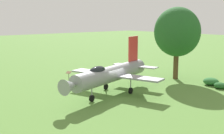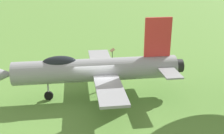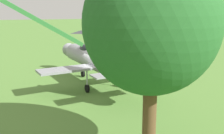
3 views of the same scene
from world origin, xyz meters
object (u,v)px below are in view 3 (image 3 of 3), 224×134
Objects in this scene: parked_car_green at (109,29)px; parked_car_yellow at (158,30)px; parked_car_blue at (141,30)px; shade_tree at (152,25)px; parked_car_white at (177,31)px; parked_car_red at (124,29)px; display_jet at (96,60)px; info_plaque at (188,71)px.

parked_car_yellow is at bearing 91.42° from parked_car_green.
parked_car_blue is 7.36m from parked_car_green.
shade_tree is 1.71× the size of parked_car_white.
parked_car_red is at bearing -86.80° from parked_car_white.
display_jet reaches higher than parked_car_green.
shade_tree reaches higher than parked_car_white.
display_jet is at bearing -9.04° from parked_car_yellow.
shade_tree is at bearing -125.61° from info_plaque.
info_plaque is (7.49, 10.46, -4.80)m from shade_tree.
parked_car_green is at bearing 87.98° from parked_car_red.
display_jet is 1.46× the size of shade_tree.
parked_car_white is 1.13× the size of parked_car_blue.
parked_car_yellow is at bearing -87.62° from parked_car_red.
parked_car_blue is (-7.23, 3.06, 0.03)m from parked_car_white.
parked_car_red is (13.14, 38.92, -1.25)m from display_jet.
display_jet is 41.23m from parked_car_yellow.
shade_tree is (0.40, -10.88, 3.62)m from display_jet.
parked_car_blue is at bearing 71.44° from shade_tree.
info_plaque is 39.69m from parked_car_red.
shade_tree reaches higher than info_plaque.
parked_car_red is at bearing 88.43° from parked_car_green.
parked_car_blue is (16.20, 48.24, -4.88)m from shade_tree.
shade_tree is 51.63m from parked_car_red.
shade_tree is 51.13m from parked_car_white.
display_jet is 2.60× the size of parked_car_green.
shade_tree is at bearing -0.85° from parked_car_white.
parked_car_white is (23.43, 45.18, -4.91)m from shade_tree.
info_plaque is at bearing 1.90° from parked_car_white.
info_plaque is (7.89, -0.42, -1.19)m from display_jet.
info_plaque is 38.39m from parked_car_yellow.
parked_car_green is (9.97, 40.56, -1.28)m from display_jet.
parked_car_green is at bearing -87.73° from parked_car_white.
parked_car_yellow is at bearing -86.86° from parked_car_blue.
parked_car_white is at bearing 65.35° from info_plaque.
display_jet is at bearing -8.23° from parked_car_white.
display_jet is 2.82× the size of parked_car_blue.
parked_car_white is at bearing 91.46° from parked_car_green.
parked_car_green is at bearing -29.19° from display_jet.
info_plaque is 38.21m from parked_car_white.
shade_tree reaches higher than display_jet.
display_jet reaches higher than parked_car_red.
info_plaque is at bearing 22.84° from parked_car_green.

